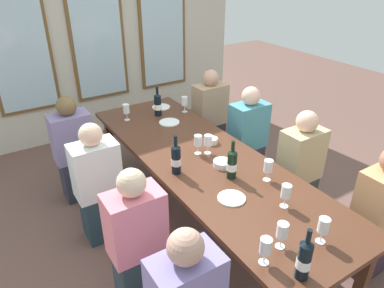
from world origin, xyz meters
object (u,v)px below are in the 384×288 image
Objects in this scene: seated_person_7 at (247,139)px; dining_table at (204,165)px; white_plate_1 at (161,107)px; seated_person_4 at (137,242)px; wine_glass_7 at (286,192)px; wine_bottle_3 at (158,105)px; wine_glass_4 at (184,102)px; seated_person_3 at (210,117)px; wine_bottle_2 at (232,164)px; seated_person_5 at (299,170)px; wine_bottle_0 at (176,159)px; seated_person_1 at (377,217)px; seated_person_2 at (74,152)px; tasting_bowl_1 at (212,141)px; wine_glass_5 at (198,141)px; wine_glass_2 at (208,141)px; wine_glass_6 at (126,110)px; white_plate_2 at (232,198)px; wine_glass_0 at (324,227)px; wine_glass_3 at (282,231)px; wine_bottle_1 at (304,259)px; tasting_bowl_0 at (222,163)px; seated_person_6 at (98,186)px; white_plate_0 at (169,122)px; wine_glass_1 at (268,167)px; wine_glass_8 at (266,247)px.

dining_table is at bearing -154.97° from seated_person_7.
white_plate_1 is 0.18× the size of seated_person_4.
wine_bottle_3 is at bearing 90.17° from wine_glass_7.
seated_person_3 is at bearing 17.11° from wine_glass_4.
seated_person_5 is at bearing 0.74° from wine_bottle_2.
wine_bottle_2 is at bearing -41.31° from wine_bottle_0.
white_plate_1 is 2.40m from seated_person_1.
wine_bottle_3 is at bearing -5.07° from seated_person_2.
wine_glass_5 is (-0.21, -0.09, 0.10)m from tasting_bowl_1.
wine_glass_2 is 1.00× the size of wine_glass_6.
tasting_bowl_1 is at bearing 44.79° from wine_glass_2.
seated_person_4 reaches higher than white_plate_2.
seated_person_1 is at bearing -29.18° from white_plate_2.
wine_glass_0 is (-0.06, -2.22, -0.01)m from wine_bottle_3.
wine_glass_3 is 2.18m from wine_glass_6.
white_plate_2 is at bearing 84.96° from wine_glass_3.
wine_bottle_1 reaches higher than tasting_bowl_0.
wine_glass_0 is 0.85m from seated_person_1.
seated_person_1 is at bearing -43.45° from wine_bottle_2.
seated_person_7 is at bearing 90.00° from seated_person_1.
wine_glass_6 is at bearing 86.35° from wine_bottle_0.
tasting_bowl_1 is at bearing 23.96° from wine_glass_5.
tasting_bowl_0 is 0.83× the size of wine_glass_7.
wine_glass_0 is 1.83m from seated_person_6.
tasting_bowl_0 is 1.23m from seated_person_1.
wine_bottle_2 is 1.68m from seated_person_3.
tasting_bowl_1 is at bearing -90.62° from white_plate_1.
seated_person_4 is at bearing 131.56° from wine_glass_3.
white_plate_0 is at bearing 88.17° from wine_glass_0.
tasting_bowl_0 is (0.36, -0.11, -0.10)m from wine_bottle_0.
seated_person_1 is 2.20m from seated_person_3.
wine_glass_5 is (0.26, 1.42, -0.00)m from wine_bottle_1.
wine_bottle_1 reaches higher than white_plate_2.
wine_bottle_0 is (-0.41, -0.86, 0.12)m from white_plate_0.
white_plate_1 is at bearing 82.98° from tasting_bowl_0.
wine_bottle_0 reaches higher than wine_bottle_3.
wine_glass_7 is (-0.12, -2.03, 0.12)m from white_plate_1.
seated_person_2 is (-1.03, 0.91, -0.24)m from tasting_bowl_1.
wine_glass_1 is at bearing -40.84° from wine_bottle_0.
seated_person_5 is at bearing -22.80° from dining_table.
seated_person_5 is (0.76, -0.16, -0.24)m from tasting_bowl_0.
seated_person_6 is (-0.45, 1.53, -0.33)m from wine_glass_8.
seated_person_1 is (1.13, -1.05, -0.34)m from wine_bottle_0.
seated_person_7 is (0.97, 0.95, -0.22)m from white_plate_2.
seated_person_6 is at bearing 160.28° from wine_glass_5.
wine_glass_5 is (-0.22, 0.63, 0.00)m from wine_glass_1.
wine_glass_4 is at bearing 68.08° from dining_table.
wine_glass_6 is at bearing 116.68° from tasting_bowl_1.
wine_bottle_0 is 1.03m from wine_glass_3.
seated_person_1 is (0.76, -0.93, -0.24)m from tasting_bowl_0.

